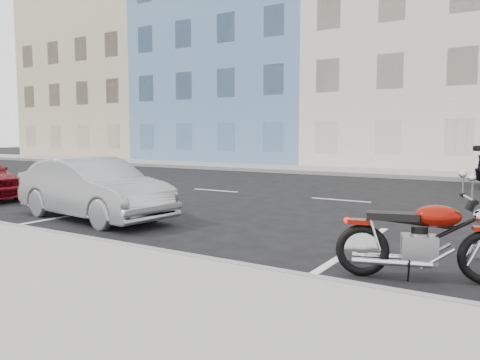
# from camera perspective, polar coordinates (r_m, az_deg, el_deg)

# --- Properties ---
(ground) EXTENTS (120.00, 120.00, 0.00)m
(ground) POSITION_cam_1_polar(r_m,az_deg,el_deg) (12.01, 21.19, -3.00)
(ground) COLOR black
(ground) RESTS_ON ground
(sidewalk_far) EXTENTS (80.00, 3.40, 0.15)m
(sidewalk_far) POSITION_cam_1_polar(r_m,az_deg,el_deg) (21.67, 12.56, 1.08)
(sidewalk_far) COLOR gray
(sidewalk_far) RESTS_ON ground
(curb_near) EXTENTS (80.00, 0.12, 0.16)m
(curb_near) POSITION_cam_1_polar(r_m,az_deg,el_deg) (8.74, -24.60, -5.67)
(curb_near) COLOR gray
(curb_near) RESTS_ON ground
(curb_far) EXTENTS (80.00, 0.12, 0.16)m
(curb_far) POSITION_cam_1_polar(r_m,az_deg,el_deg) (20.08, 10.94, 0.78)
(curb_far) COLOR gray
(curb_far) RESTS_ON ground
(bldg_far_west) EXTENTS (12.00, 12.00, 12.00)m
(bldg_far_west) POSITION_cam_1_polar(r_m,az_deg,el_deg) (39.96, -13.37, 11.54)
(bldg_far_west) COLOR #C3AD8D
(bldg_far_west) RESTS_ON ground
(bldg_blue) EXTENTS (12.00, 12.00, 13.00)m
(bldg_blue) POSITION_cam_1_polar(r_m,az_deg,el_deg) (32.69, 2.02, 13.95)
(bldg_blue) COLOR #5A7EA8
(bldg_blue) RESTS_ON ground
(bldg_cream) EXTENTS (12.00, 12.00, 11.50)m
(bldg_cream) POSITION_cam_1_polar(r_m,az_deg,el_deg) (28.58, 23.93, 13.19)
(bldg_cream) COLOR beige
(bldg_cream) RESTS_ON ground
(sedan_silver) EXTENTS (3.89, 1.75, 1.24)m
(sedan_silver) POSITION_cam_1_polar(r_m,az_deg,el_deg) (9.89, -17.41, -1.01)
(sedan_silver) COLOR #929398
(sedan_silver) RESTS_ON ground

